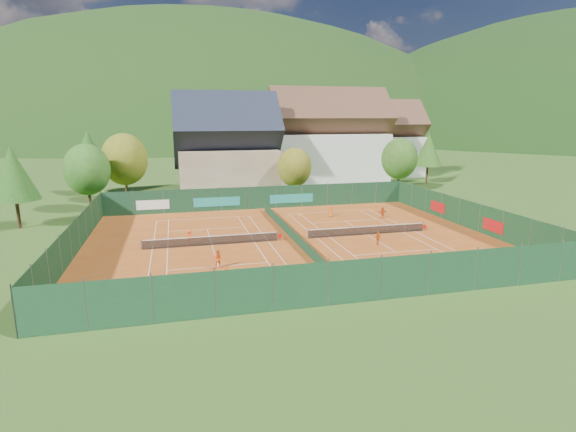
# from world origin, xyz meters

# --- Properties ---
(ground) EXTENTS (600.00, 600.00, 0.00)m
(ground) POSITION_xyz_m (0.00, 0.00, -0.02)
(ground) COLOR #2D5119
(ground) RESTS_ON ground
(clay_pad) EXTENTS (40.00, 32.00, 0.01)m
(clay_pad) POSITION_xyz_m (0.00, 0.00, 0.01)
(clay_pad) COLOR #A34A18
(clay_pad) RESTS_ON ground
(court_markings_left) EXTENTS (11.03, 23.83, 0.00)m
(court_markings_left) POSITION_xyz_m (-8.00, 0.00, 0.01)
(court_markings_left) COLOR white
(court_markings_left) RESTS_ON ground
(court_markings_right) EXTENTS (11.03, 23.83, 0.00)m
(court_markings_right) POSITION_xyz_m (8.00, 0.00, 0.01)
(court_markings_right) COLOR white
(court_markings_right) RESTS_ON ground
(tennis_net_left) EXTENTS (13.30, 0.10, 1.02)m
(tennis_net_left) POSITION_xyz_m (-7.85, 0.00, 0.51)
(tennis_net_left) COLOR #59595B
(tennis_net_left) RESTS_ON ground
(tennis_net_right) EXTENTS (13.30, 0.10, 1.02)m
(tennis_net_right) POSITION_xyz_m (8.15, 0.00, 0.51)
(tennis_net_right) COLOR #59595B
(tennis_net_right) RESTS_ON ground
(court_divider) EXTENTS (0.03, 28.80, 1.00)m
(court_divider) POSITION_xyz_m (0.00, 0.00, 0.50)
(court_divider) COLOR #13341E
(court_divider) RESTS_ON ground
(fence_north) EXTENTS (40.00, 0.10, 3.00)m
(fence_north) POSITION_xyz_m (-0.46, 15.99, 1.47)
(fence_north) COLOR #13341E
(fence_north) RESTS_ON ground
(fence_south) EXTENTS (40.00, 0.04, 3.00)m
(fence_south) POSITION_xyz_m (0.00, -16.00, 1.50)
(fence_south) COLOR #153B21
(fence_south) RESTS_ON ground
(fence_west) EXTENTS (0.04, 32.00, 3.00)m
(fence_west) POSITION_xyz_m (-20.00, 0.00, 1.50)
(fence_west) COLOR #123218
(fence_west) RESTS_ON ground
(fence_east) EXTENTS (0.09, 32.00, 3.00)m
(fence_east) POSITION_xyz_m (20.00, 0.05, 1.48)
(fence_east) COLOR #14381C
(fence_east) RESTS_ON ground
(chalet) EXTENTS (16.20, 12.00, 16.00)m
(chalet) POSITION_xyz_m (-3.00, 30.00, 6.62)
(chalet) COLOR tan
(chalet) RESTS_ON ground
(hotel_block_a) EXTENTS (21.60, 11.00, 17.25)m
(hotel_block_a) POSITION_xyz_m (16.00, 36.00, 7.38)
(hotel_block_a) COLOR silver
(hotel_block_a) RESTS_ON ground
(hotel_block_b) EXTENTS (17.28, 10.00, 15.50)m
(hotel_block_b) POSITION_xyz_m (30.00, 44.00, 6.62)
(hotel_block_b) COLOR silver
(hotel_block_b) RESTS_ON ground
(tree_west_front) EXTENTS (5.72, 5.72, 8.69)m
(tree_west_front) POSITION_xyz_m (-22.00, 20.00, 5.39)
(tree_west_front) COLOR #4D2D1B
(tree_west_front) RESTS_ON ground
(tree_west_mid) EXTENTS (6.44, 6.44, 9.78)m
(tree_west_mid) POSITION_xyz_m (-18.00, 26.00, 6.07)
(tree_west_mid) COLOR #49341A
(tree_west_mid) RESTS_ON ground
(tree_west_back) EXTENTS (5.60, 5.60, 10.00)m
(tree_west_back) POSITION_xyz_m (-24.00, 34.00, 6.74)
(tree_west_back) COLOR #402C17
(tree_west_back) RESTS_ON ground
(tree_center) EXTENTS (5.01, 5.01, 7.60)m
(tree_center) POSITION_xyz_m (6.00, 22.00, 4.72)
(tree_center) COLOR #4B2F1A
(tree_center) RESTS_ON ground
(tree_east_front) EXTENTS (5.72, 5.72, 8.69)m
(tree_east_front) POSITION_xyz_m (24.00, 24.00, 5.39)
(tree_east_front) COLOR #4A2F1A
(tree_east_front) RESTS_ON ground
(tree_east_mid) EXTENTS (5.04, 5.04, 9.00)m
(tree_east_mid) POSITION_xyz_m (34.00, 32.00, 6.06)
(tree_east_mid) COLOR #4B311B
(tree_east_mid) RESTS_ON ground
(tree_west_side) EXTENTS (5.04, 5.04, 9.00)m
(tree_west_side) POSITION_xyz_m (-28.00, 12.00, 6.06)
(tree_west_side) COLOR #432618
(tree_west_side) RESTS_ON ground
(tree_east_back) EXTENTS (7.15, 7.15, 10.86)m
(tree_east_back) POSITION_xyz_m (26.00, 40.00, 6.74)
(tree_east_back) COLOR #432D17
(tree_east_back) RESTS_ON ground
(mountain_backdrop) EXTENTS (820.00, 530.00, 242.00)m
(mountain_backdrop) POSITION_xyz_m (28.54, 233.48, -39.64)
(mountain_backdrop) COLOR black
(mountain_backdrop) RESTS_ON ground
(ball_hopper) EXTENTS (0.34, 0.34, 0.80)m
(ball_hopper) POSITION_xyz_m (11.38, -11.50, 0.56)
(ball_hopper) COLOR slate
(ball_hopper) RESTS_ON ground
(loose_ball_0) EXTENTS (0.07, 0.07, 0.07)m
(loose_ball_0) POSITION_xyz_m (-7.44, -7.76, 0.03)
(loose_ball_0) COLOR #CCD833
(loose_ball_0) RESTS_ON ground
(loose_ball_1) EXTENTS (0.07, 0.07, 0.07)m
(loose_ball_1) POSITION_xyz_m (2.88, -7.54, 0.03)
(loose_ball_1) COLOR #CCD833
(loose_ball_1) RESTS_ON ground
(loose_ball_2) EXTENTS (0.07, 0.07, 0.07)m
(loose_ball_2) POSITION_xyz_m (4.05, 2.70, 0.03)
(loose_ball_2) COLOR #CCD833
(loose_ball_2) RESTS_ON ground
(loose_ball_3) EXTENTS (0.07, 0.07, 0.07)m
(loose_ball_3) POSITION_xyz_m (-5.96, 5.60, 0.03)
(loose_ball_3) COLOR #CCD833
(loose_ball_3) RESTS_ON ground
(loose_ball_4) EXTENTS (0.07, 0.07, 0.07)m
(loose_ball_4) POSITION_xyz_m (11.81, -3.25, 0.03)
(loose_ball_4) COLOR #CCD833
(loose_ball_4) RESTS_ON ground
(player_left_near) EXTENTS (0.62, 0.47, 1.52)m
(player_left_near) POSITION_xyz_m (-7.86, -11.07, 0.76)
(player_left_near) COLOR orange
(player_left_near) RESTS_ON ground
(player_left_mid) EXTENTS (0.78, 0.62, 1.57)m
(player_left_mid) POSITION_xyz_m (-8.02, -6.94, 0.79)
(player_left_mid) COLOR #F75C16
(player_left_mid) RESTS_ON ground
(player_left_far) EXTENTS (1.07, 0.76, 1.51)m
(player_left_far) POSITION_xyz_m (-10.05, 0.66, 0.75)
(player_left_far) COLOR #FD4E16
(player_left_far) RESTS_ON ground
(player_right_near) EXTENTS (0.86, 0.65, 1.36)m
(player_right_near) POSITION_xyz_m (7.44, -3.72, 0.68)
(player_right_near) COLOR orange
(player_right_near) RESTS_ON ground
(player_right_far_a) EXTENTS (0.74, 0.55, 1.38)m
(player_right_far_a) POSITION_xyz_m (7.11, 8.93, 0.69)
(player_right_far_a) COLOR orange
(player_right_far_a) RESTS_ON ground
(player_right_far_b) EXTENTS (1.34, 0.70, 1.38)m
(player_right_far_b) POSITION_xyz_m (12.99, 6.80, 0.69)
(player_right_far_b) COLOR #D44812
(player_right_far_b) RESTS_ON ground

